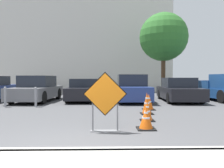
# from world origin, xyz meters

# --- Properties ---
(ground_plane) EXTENTS (96.00, 96.00, 0.00)m
(ground_plane) POSITION_xyz_m (0.00, 10.00, 0.00)
(ground_plane) COLOR #4C4C4F
(curb_lip) EXTENTS (23.62, 0.20, 0.14)m
(curb_lip) POSITION_xyz_m (0.00, 0.00, 0.07)
(curb_lip) COLOR #ADAAA3
(curb_lip) RESTS_ON ground_plane
(road_closed_sign) EXTENTS (1.14, 0.20, 1.55)m
(road_closed_sign) POSITION_xyz_m (0.87, 1.77, 0.85)
(road_closed_sign) COLOR black
(road_closed_sign) RESTS_ON ground_plane
(traffic_cone_nearest) EXTENTS (0.49, 0.49, 0.61)m
(traffic_cone_nearest) POSITION_xyz_m (1.98, 2.02, 0.30)
(traffic_cone_nearest) COLOR black
(traffic_cone_nearest) RESTS_ON ground_plane
(traffic_cone_second) EXTENTS (0.44, 0.44, 0.61)m
(traffic_cone_second) POSITION_xyz_m (2.22, 3.16, 0.30)
(traffic_cone_second) COLOR black
(traffic_cone_second) RESTS_ON ground_plane
(traffic_cone_third) EXTENTS (0.47, 0.47, 0.83)m
(traffic_cone_third) POSITION_xyz_m (2.45, 4.50, 0.41)
(traffic_cone_third) COLOR black
(traffic_cone_third) RESTS_ON ground_plane
(traffic_cone_fourth) EXTENTS (0.53, 0.53, 0.69)m
(traffic_cone_fourth) POSITION_xyz_m (2.74, 5.60, 0.33)
(traffic_cone_fourth) COLOR black
(traffic_cone_fourth) RESTS_ON ground_plane
(parked_car_second) EXTENTS (2.16, 4.60, 1.52)m
(parked_car_second) POSITION_xyz_m (-3.24, 9.22, 0.70)
(parked_car_second) COLOR slate
(parked_car_second) RESTS_ON ground_plane
(parked_car_third) EXTENTS (1.92, 4.05, 1.33)m
(parked_car_third) POSITION_xyz_m (-0.43, 9.48, 0.62)
(parked_car_third) COLOR black
(parked_car_third) RESTS_ON ground_plane
(parked_car_fourth) EXTENTS (1.89, 4.16, 1.58)m
(parked_car_fourth) POSITION_xyz_m (2.38, 9.02, 0.71)
(parked_car_fourth) COLOR navy
(parked_car_fourth) RESTS_ON ground_plane
(parked_car_fifth) EXTENTS (2.12, 4.37, 1.40)m
(parked_car_fifth) POSITION_xyz_m (5.19, 9.07, 0.64)
(parked_car_fifth) COLOR black
(parked_car_fifth) RESTS_ON ground_plane
(pickup_truck) EXTENTS (2.18, 5.42, 1.60)m
(pickup_truck) POSITION_xyz_m (8.02, 9.20, 0.72)
(pickup_truck) COLOR navy
(pickup_truck) RESTS_ON ground_plane
(bollard_nearest) EXTENTS (0.12, 0.12, 0.96)m
(bollard_nearest) POSITION_xyz_m (-2.46, 6.55, 0.51)
(bollard_nearest) COLOR gray
(bollard_nearest) RESTS_ON ground_plane
(bollard_second) EXTENTS (0.12, 0.12, 0.97)m
(bollard_second) POSITION_xyz_m (-3.90, 6.55, 0.51)
(bollard_second) COLOR gray
(bollard_second) RESTS_ON ground_plane
(building_facade_backdrop) EXTENTS (16.79, 5.00, 8.95)m
(building_facade_backdrop) POSITION_xyz_m (-1.04, 19.88, 4.47)
(building_facade_backdrop) COLOR beige
(building_facade_backdrop) RESTS_ON ground_plane
(street_tree_behind_lot) EXTENTS (3.60, 3.60, 6.25)m
(street_tree_behind_lot) POSITION_xyz_m (5.15, 12.51, 4.43)
(street_tree_behind_lot) COLOR #513823
(street_tree_behind_lot) RESTS_ON ground_plane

